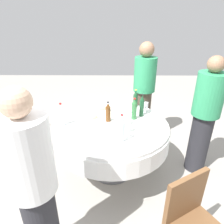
# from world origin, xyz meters

# --- Properties ---
(ground_plane) EXTENTS (10.00, 10.00, 0.00)m
(ground_plane) POSITION_xyz_m (0.00, 0.00, 0.00)
(ground_plane) COLOR gray
(dining_table) EXTENTS (1.42, 1.42, 0.74)m
(dining_table) POSITION_xyz_m (0.00, 0.00, 0.59)
(dining_table) COLOR white
(dining_table) RESTS_ON ground_plane
(bottle_brown_right) EXTENTS (0.06, 0.06, 0.26)m
(bottle_brown_right) POSITION_xyz_m (-0.05, 0.06, 0.86)
(bottle_brown_right) COLOR #593314
(bottle_brown_right) RESTS_ON dining_table
(bottle_green_inner) EXTENTS (0.07, 0.07, 0.29)m
(bottle_green_inner) POSITION_xyz_m (0.28, 0.13, 0.87)
(bottle_green_inner) COLOR #2D6B38
(bottle_green_inner) RESTS_ON dining_table
(bottle_dark_green_rear) EXTENTS (0.07, 0.07, 0.27)m
(bottle_dark_green_rear) POSITION_xyz_m (0.34, 0.52, 0.86)
(bottle_dark_green_rear) COLOR #194728
(bottle_dark_green_rear) RESTS_ON dining_table
(bottle_clear_mid) EXTENTS (0.07, 0.07, 0.29)m
(bottle_clear_mid) POSITION_xyz_m (-0.60, -0.05, 0.88)
(bottle_clear_mid) COLOR silver
(bottle_clear_mid) RESTS_ON dining_table
(bottle_dark_green_outer) EXTENTS (0.06, 0.06, 0.31)m
(bottle_dark_green_outer) POSITION_xyz_m (0.39, 0.22, 0.88)
(bottle_dark_green_outer) COLOR #194728
(bottle_dark_green_outer) RESTS_ON dining_table
(bottle_clear_far) EXTENTS (0.07, 0.07, 0.32)m
(bottle_clear_far) POSITION_xyz_m (0.10, -0.39, 0.89)
(bottle_clear_far) COLOR silver
(bottle_clear_far) RESTS_ON dining_table
(wine_glass_mid) EXTENTS (0.07, 0.07, 0.13)m
(wine_glass_mid) POSITION_xyz_m (0.17, -0.21, 0.83)
(wine_glass_mid) COLOR white
(wine_glass_mid) RESTS_ON dining_table
(wine_glass_outer) EXTENTS (0.08, 0.08, 0.15)m
(wine_glass_outer) POSITION_xyz_m (0.15, -0.05, 0.85)
(wine_glass_outer) COLOR white
(wine_glass_outer) RESTS_ON dining_table
(wine_glass_far) EXTENTS (0.07, 0.07, 0.15)m
(wine_glass_far) POSITION_xyz_m (0.06, -0.01, 0.85)
(wine_glass_far) COLOR white
(wine_glass_far) RESTS_ON dining_table
(wine_glass_south) EXTENTS (0.07, 0.07, 0.14)m
(wine_glass_south) POSITION_xyz_m (0.46, 0.34, 0.84)
(wine_glass_south) COLOR white
(wine_glass_south) RESTS_ON dining_table
(plate_front) EXTENTS (0.24, 0.24, 0.02)m
(plate_front) POSITION_xyz_m (0.16, 0.37, 0.75)
(plate_front) COLOR white
(plate_front) RESTS_ON dining_table
(plate_west) EXTENTS (0.21, 0.21, 0.04)m
(plate_west) POSITION_xyz_m (-0.23, 0.13, 0.75)
(plate_west) COLOR white
(plate_west) RESTS_ON dining_table
(plate_left) EXTENTS (0.24, 0.24, 0.02)m
(plate_left) POSITION_xyz_m (0.44, -0.03, 0.75)
(plate_left) COLOR white
(plate_left) RESTS_ON dining_table
(plate_east) EXTENTS (0.26, 0.26, 0.04)m
(plate_east) POSITION_xyz_m (-0.14, 0.40, 0.75)
(plate_east) COLOR white
(plate_east) RESTS_ON dining_table
(fork_inner) EXTENTS (0.18, 0.05, 0.00)m
(fork_inner) POSITION_xyz_m (-0.01, -0.15, 0.74)
(fork_inner) COLOR silver
(fork_inner) RESTS_ON dining_table
(folded_napkin) EXTENTS (0.17, 0.17, 0.02)m
(folded_napkin) POSITION_xyz_m (-0.17, -0.50, 0.75)
(folded_napkin) COLOR white
(folded_napkin) RESTS_ON dining_table
(person_right) EXTENTS (0.34, 0.34, 1.56)m
(person_right) POSITION_xyz_m (1.16, 0.06, 0.81)
(person_right) COLOR #26262B
(person_right) RESTS_ON ground_plane
(person_inner) EXTENTS (0.34, 0.34, 1.59)m
(person_inner) POSITION_xyz_m (-0.56, -1.11, 0.83)
(person_inner) COLOR #26262B
(person_inner) RESTS_ON ground_plane
(person_rear) EXTENTS (0.34, 0.34, 1.62)m
(person_rear) POSITION_xyz_m (0.50, 0.85, 0.85)
(person_rear) COLOR #4C3F33
(person_rear) RESTS_ON ground_plane
(chair_far) EXTENTS (0.54, 0.54, 0.87)m
(chair_far) POSITION_xyz_m (0.64, -1.14, 0.52)
(chair_far) COLOR brown
(chair_far) RESTS_ON ground_plane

